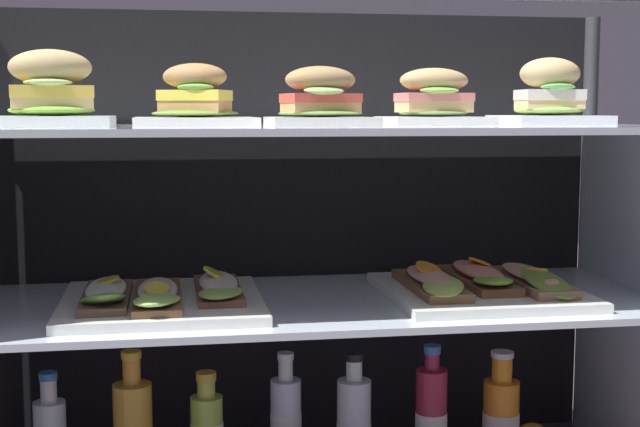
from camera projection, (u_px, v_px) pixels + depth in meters
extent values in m
cylinder|color=#333338|center=(586.00, 235.00, 1.95)|extent=(0.03, 0.03, 0.92)
cube|color=black|center=(299.00, 231.00, 1.85)|extent=(1.22, 0.01, 0.88)
cube|color=silver|center=(630.00, 381.00, 1.74)|extent=(0.01, 0.45, 0.34)
cube|color=silver|center=(320.00, 303.00, 1.62)|extent=(1.23, 0.47, 0.01)
cube|color=silver|center=(637.00, 210.00, 1.70)|extent=(0.01, 0.45, 0.30)
cube|color=silver|center=(320.00, 129.00, 1.58)|extent=(1.23, 0.47, 0.01)
cube|color=white|center=(52.00, 121.00, 1.50)|extent=(0.20, 0.20, 0.02)
ellipsoid|color=#73B038|center=(52.00, 110.00, 1.50)|extent=(0.14, 0.12, 0.02)
cube|color=#DABE7B|center=(52.00, 103.00, 1.50)|extent=(0.14, 0.10, 0.02)
cube|color=gold|center=(51.00, 92.00, 1.50)|extent=(0.14, 0.11, 0.02)
ellipsoid|color=#A3C571|center=(48.00, 82.00, 1.46)|extent=(0.08, 0.04, 0.01)
ellipsoid|color=tan|center=(50.00, 67.00, 1.49)|extent=(0.15, 0.11, 0.06)
cube|color=white|center=(195.00, 121.00, 1.58)|extent=(0.21, 0.21, 0.01)
ellipsoid|color=olive|center=(195.00, 113.00, 1.58)|extent=(0.15, 0.13, 0.01)
cube|color=tan|center=(195.00, 107.00, 1.58)|extent=(0.13, 0.11, 0.02)
cube|color=yellow|center=(195.00, 95.00, 1.58)|extent=(0.13, 0.12, 0.02)
ellipsoid|color=#62A13D|center=(196.00, 87.00, 1.54)|extent=(0.07, 0.05, 0.02)
ellipsoid|color=#A47949|center=(195.00, 77.00, 1.57)|extent=(0.14, 0.12, 0.05)
cube|color=white|center=(320.00, 122.00, 1.53)|extent=(0.18, 0.18, 0.02)
ellipsoid|color=#679443|center=(320.00, 113.00, 1.52)|extent=(0.14, 0.12, 0.01)
cube|color=tan|center=(320.00, 108.00, 1.52)|extent=(0.13, 0.10, 0.02)
cube|color=#CB483A|center=(320.00, 98.00, 1.52)|extent=(0.13, 0.11, 0.02)
ellipsoid|color=#99C571|center=(324.00, 91.00, 1.48)|extent=(0.07, 0.04, 0.02)
ellipsoid|color=#A17F4F|center=(320.00, 80.00, 1.52)|extent=(0.14, 0.10, 0.05)
cube|color=white|center=(433.00, 121.00, 1.68)|extent=(0.19, 0.19, 0.02)
ellipsoid|color=#5D8445|center=(434.00, 113.00, 1.67)|extent=(0.13, 0.11, 0.01)
cube|color=tan|center=(434.00, 107.00, 1.67)|extent=(0.13, 0.09, 0.02)
cube|color=#D9756A|center=(434.00, 97.00, 1.67)|extent=(0.14, 0.09, 0.02)
ellipsoid|color=#7BBC4C|center=(440.00, 90.00, 1.64)|extent=(0.08, 0.03, 0.01)
ellipsoid|color=tan|center=(434.00, 80.00, 1.67)|extent=(0.14, 0.09, 0.05)
cube|color=white|center=(549.00, 120.00, 1.71)|extent=(0.18, 0.18, 0.02)
ellipsoid|color=#82B64F|center=(549.00, 110.00, 1.71)|extent=(0.13, 0.11, 0.02)
cube|color=#E6C482|center=(549.00, 105.00, 1.70)|extent=(0.12, 0.09, 0.02)
cube|color=silver|center=(549.00, 95.00, 1.70)|extent=(0.12, 0.10, 0.02)
ellipsoid|color=#62AD53|center=(558.00, 87.00, 1.66)|extent=(0.07, 0.04, 0.02)
ellipsoid|color=tan|center=(550.00, 74.00, 1.70)|extent=(0.12, 0.09, 0.06)
cube|color=white|center=(162.00, 303.00, 1.55)|extent=(0.34, 0.36, 0.02)
cube|color=brown|center=(106.00, 297.00, 1.52)|extent=(0.08, 0.25, 0.01)
ellipsoid|color=#608F3C|center=(103.00, 299.00, 1.45)|extent=(0.10, 0.14, 0.05)
ellipsoid|color=white|center=(106.00, 289.00, 1.52)|extent=(0.07, 0.20, 0.02)
cylinder|color=yellow|center=(109.00, 280.00, 1.54)|extent=(0.04, 0.04, 0.01)
cube|color=brown|center=(158.00, 297.00, 1.53)|extent=(0.08, 0.28, 0.01)
ellipsoid|color=#A4D261|center=(157.00, 300.00, 1.45)|extent=(0.10, 0.15, 0.03)
ellipsoid|color=silver|center=(158.00, 290.00, 1.53)|extent=(0.07, 0.22, 0.01)
cylinder|color=yellow|center=(157.00, 289.00, 1.49)|extent=(0.05, 0.04, 0.02)
cube|color=brown|center=(218.00, 290.00, 1.59)|extent=(0.08, 0.25, 0.01)
ellipsoid|color=#90BD50|center=(221.00, 292.00, 1.51)|extent=(0.10, 0.14, 0.02)
ellipsoid|color=silver|center=(218.00, 282.00, 1.59)|extent=(0.07, 0.20, 0.02)
cylinder|color=yellow|center=(216.00, 274.00, 1.60)|extent=(0.05, 0.05, 0.03)
cube|color=white|center=(480.00, 292.00, 1.64)|extent=(0.34, 0.36, 0.02)
cube|color=brown|center=(430.00, 285.00, 1.62)|extent=(0.08, 0.26, 0.02)
ellipsoid|color=#95BF4E|center=(443.00, 286.00, 1.54)|extent=(0.10, 0.14, 0.03)
ellipsoid|color=#E9A48D|center=(430.00, 276.00, 1.62)|extent=(0.07, 0.21, 0.02)
cylinder|color=orange|center=(428.00, 268.00, 1.63)|extent=(0.07, 0.07, 0.02)
cube|color=brown|center=(478.00, 280.00, 1.67)|extent=(0.08, 0.27, 0.01)
ellipsoid|color=#77AB38|center=(493.00, 281.00, 1.59)|extent=(0.10, 0.15, 0.03)
ellipsoid|color=#F7937A|center=(478.00, 271.00, 1.67)|extent=(0.07, 0.21, 0.02)
cylinder|color=orange|center=(480.00, 262.00, 1.69)|extent=(0.05, 0.06, 0.02)
cube|color=brown|center=(529.00, 282.00, 1.65)|extent=(0.08, 0.27, 0.02)
ellipsoid|color=olive|center=(548.00, 283.00, 1.57)|extent=(0.10, 0.15, 0.05)
ellipsoid|color=#ECAA86|center=(530.00, 273.00, 1.65)|extent=(0.07, 0.21, 0.02)
cylinder|color=orange|center=(534.00, 269.00, 1.62)|extent=(0.07, 0.07, 0.01)
cylinder|color=white|center=(49.00, 391.00, 1.60)|extent=(0.03, 0.03, 0.04)
cylinder|color=#3471B7|center=(48.00, 376.00, 1.59)|extent=(0.03, 0.03, 0.01)
cylinder|color=orange|center=(132.00, 371.00, 1.62)|extent=(0.03, 0.03, 0.05)
cylinder|color=gold|center=(131.00, 355.00, 1.61)|extent=(0.04, 0.04, 0.01)
cylinder|color=#BBCF4A|center=(206.00, 389.00, 1.65)|extent=(0.03, 0.03, 0.03)
cylinder|color=gold|center=(206.00, 376.00, 1.65)|extent=(0.04, 0.04, 0.02)
cylinder|color=silver|center=(286.00, 426.00, 1.71)|extent=(0.06, 0.06, 0.18)
cylinder|color=silver|center=(286.00, 370.00, 1.70)|extent=(0.03, 0.03, 0.04)
cylinder|color=silver|center=(286.00, 356.00, 1.70)|extent=(0.03, 0.03, 0.01)
cylinder|color=white|center=(354.00, 427.00, 1.71)|extent=(0.06, 0.06, 0.18)
cylinder|color=white|center=(354.00, 370.00, 1.69)|extent=(0.03, 0.03, 0.04)
cylinder|color=black|center=(354.00, 357.00, 1.69)|extent=(0.03, 0.03, 0.01)
cylinder|color=#9E233B|center=(431.00, 420.00, 1.72)|extent=(0.06, 0.06, 0.20)
cylinder|color=maroon|center=(432.00, 362.00, 1.71)|extent=(0.03, 0.03, 0.03)
cylinder|color=#3368B5|center=(432.00, 349.00, 1.71)|extent=(0.03, 0.03, 0.02)
cylinder|color=orange|center=(501.00, 422.00, 1.76)|extent=(0.07, 0.07, 0.16)
cylinder|color=white|center=(501.00, 427.00, 1.77)|extent=(0.07, 0.07, 0.06)
cylinder|color=orange|center=(502.00, 369.00, 1.75)|extent=(0.04, 0.04, 0.05)
cylinder|color=silver|center=(502.00, 354.00, 1.75)|extent=(0.04, 0.04, 0.01)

